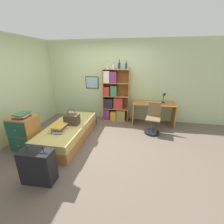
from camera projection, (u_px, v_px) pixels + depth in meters
The scene contains 17 objects.
ground_plane at pixel (97, 141), 3.89m from camera, with size 14.00×14.00×0.00m, color #66564C.
wall_back at pixel (110, 81), 5.04m from camera, with size 10.00×0.09×2.60m.
wall_left at pixel (14, 88), 3.82m from camera, with size 0.06×10.00×2.60m.
bed at pixel (69, 131), 3.97m from camera, with size 0.90×2.07×0.41m.
handbag at pixel (72, 119), 3.85m from camera, with size 0.36×0.24×0.43m.
book_stack_on_bed at pixel (59, 128), 3.50m from camera, with size 0.34×0.38×0.14m.
suitcase at pixel (38, 166), 2.52m from camera, with size 0.56×0.29×0.73m.
dresser at pixel (25, 133), 3.46m from camera, with size 0.52×0.49×0.79m.
magazine_pile_on_dresser at pixel (22, 115), 3.30m from camera, with size 0.31×0.36×0.10m.
bookcase at pixel (114, 99), 4.98m from camera, with size 0.84×0.34×1.71m.
bottle_green at pixel (108, 66), 4.65m from camera, with size 0.06×0.06×0.22m.
bottle_brown at pixel (114, 66), 4.59m from camera, with size 0.07×0.07×0.19m.
bottle_clear at pixel (119, 65), 4.58m from camera, with size 0.07×0.07×0.27m.
bottle_blue at pixel (126, 66), 4.60m from camera, with size 0.06×0.06×0.24m.
desk at pixel (153, 109), 4.73m from camera, with size 1.29×0.57×0.71m.
desk_lamp at pixel (164, 96), 4.58m from camera, with size 0.16×0.11×0.35m.
desk_chair at pixel (153, 123), 4.23m from camera, with size 0.44×0.44×0.88m.
Camera 1 is at (1.02, -3.28, 2.02)m, focal length 24.00 mm.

